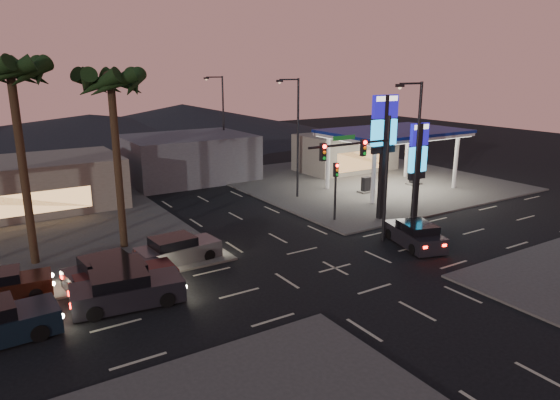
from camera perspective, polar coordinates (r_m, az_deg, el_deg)
ground at (r=28.14m, az=6.31°, el=-7.75°), size 140.00×140.00×0.00m
corner_lot_ne at (r=49.73m, az=9.29°, el=2.19°), size 24.00×24.00×0.12m
gas_station at (r=46.02m, az=12.87°, el=7.35°), size 12.20×8.20×5.47m
convenience_store at (r=54.37m, az=7.47°, el=5.41°), size 10.00×6.00×4.00m
pylon_sign_tall at (r=36.04m, az=11.80°, el=7.55°), size 2.20×0.35×9.00m
pylon_sign_short at (r=37.38m, az=15.50°, el=4.88°), size 1.60×0.35×7.00m
traffic_signal_mast at (r=30.47m, az=9.80°, el=4.14°), size 6.10×0.39×8.00m
pedestal_signal at (r=35.76m, az=6.39°, el=2.06°), size 0.32×0.39×4.30m
streetlight_near at (r=31.82m, az=15.13°, el=5.19°), size 2.14×0.25×10.00m
streetlight_mid at (r=41.62m, az=1.83°, el=7.84°), size 2.14×0.25×10.00m
streetlight_far at (r=53.72m, az=-6.69°, el=9.32°), size 2.14×0.25×10.00m
palm_a at (r=30.62m, az=-18.71°, el=11.57°), size 4.41×4.41×10.86m
palm_b at (r=29.79m, az=-28.32°, el=11.58°), size 4.41×4.41×11.46m
building_far_west at (r=43.15m, az=-28.42°, el=1.29°), size 16.00×8.00×4.00m
building_far_mid at (r=50.45m, az=-10.49°, el=4.79°), size 12.00×9.00×4.40m
hill_right at (r=86.51m, az=-11.03°, el=9.05°), size 50.00×50.00×5.00m
hill_center at (r=82.31m, az=-20.85°, el=7.73°), size 60.00×60.00×4.00m
car_lane_a_front at (r=24.63m, az=-17.19°, el=-9.78°), size 5.33×2.69×1.68m
car_lane_a_mid at (r=25.95m, az=-17.28°, el=-8.59°), size 4.97×2.24×1.59m
car_lane_b_front at (r=29.15m, az=-11.66°, el=-5.64°), size 4.89×2.33×1.55m
car_lane_b_mid at (r=27.26m, az=-18.80°, el=-7.64°), size 4.85×2.41×1.53m
car_lane_b_rear at (r=27.59m, az=-29.18°, el=-8.62°), size 4.50×2.21×1.42m
suv_station at (r=32.26m, az=15.15°, el=-3.84°), size 3.18×4.99×1.55m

